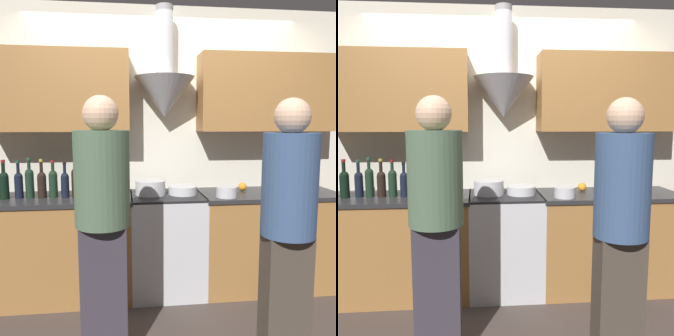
{
  "view_description": "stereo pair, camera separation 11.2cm",
  "coord_description": "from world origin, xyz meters",
  "views": [
    {
      "loc": [
        -0.36,
        -2.75,
        1.52
      ],
      "look_at": [
        0.0,
        0.25,
        1.14
      ],
      "focal_mm": 38.0,
      "sensor_mm": 36.0,
      "label": 1
    },
    {
      "loc": [
        -0.25,
        -2.76,
        1.52
      ],
      "look_at": [
        0.0,
        0.25,
        1.14
      ],
      "focal_mm": 38.0,
      "sensor_mm": 36.0,
      "label": 2
    }
  ],
  "objects": [
    {
      "name": "ground_plane",
      "position": [
        0.0,
        0.0,
        0.0
      ],
      "size": [
        12.0,
        12.0,
        0.0
      ],
      "primitive_type": "plane",
      "color": "#423833"
    },
    {
      "name": "wall_back",
      "position": [
        0.01,
        0.61,
        1.47
      ],
      "size": [
        8.4,
        0.54,
        2.6
      ],
      "color": "silver",
      "rests_on": "ground_plane"
    },
    {
      "name": "counter_left",
      "position": [
        -0.93,
        0.35,
        0.45
      ],
      "size": [
        1.25,
        0.62,
        0.89
      ],
      "color": "#9E6B38",
      "rests_on": "ground_plane"
    },
    {
      "name": "counter_right",
      "position": [
        0.95,
        0.35,
        0.45
      ],
      "size": [
        1.28,
        0.62,
        0.89
      ],
      "color": "#9E6B38",
      "rests_on": "ground_plane"
    },
    {
      "name": "stove_range",
      "position": [
        0.0,
        0.35,
        0.45
      ],
      "size": [
        0.64,
        0.6,
        0.89
      ],
      "color": "silver",
      "rests_on": "ground_plane"
    },
    {
      "name": "wine_bottle_1",
      "position": [
        -1.37,
        0.32,
        1.02
      ],
      "size": [
        0.08,
        0.08,
        0.33
      ],
      "color": "black",
      "rests_on": "counter_left"
    },
    {
      "name": "wine_bottle_2",
      "position": [
        -1.26,
        0.34,
        1.02
      ],
      "size": [
        0.07,
        0.07,
        0.32
      ],
      "color": "black",
      "rests_on": "counter_left"
    },
    {
      "name": "wine_bottle_3",
      "position": [
        -1.17,
        0.34,
        1.03
      ],
      "size": [
        0.07,
        0.07,
        0.34
      ],
      "color": "black",
      "rests_on": "counter_left"
    },
    {
      "name": "wine_bottle_4",
      "position": [
        -1.07,
        0.34,
        1.02
      ],
      "size": [
        0.07,
        0.07,
        0.33
      ],
      "color": "black",
      "rests_on": "counter_left"
    },
    {
      "name": "wine_bottle_5",
      "position": [
        -0.98,
        0.34,
        1.02
      ],
      "size": [
        0.07,
        0.07,
        0.32
      ],
      "color": "black",
      "rests_on": "counter_left"
    },
    {
      "name": "wine_bottle_6",
      "position": [
        -0.87,
        0.32,
        1.01
      ],
      "size": [
        0.07,
        0.07,
        0.3
      ],
      "color": "black",
      "rests_on": "counter_left"
    },
    {
      "name": "wine_bottle_7",
      "position": [
        -0.79,
        0.33,
        1.04
      ],
      "size": [
        0.07,
        0.07,
        0.35
      ],
      "color": "black",
      "rests_on": "counter_left"
    },
    {
      "name": "wine_bottle_8",
      "position": [
        -0.7,
        0.34,
        1.02
      ],
      "size": [
        0.07,
        0.07,
        0.32
      ],
      "color": "black",
      "rests_on": "counter_left"
    },
    {
      "name": "wine_bottle_9",
      "position": [
        -0.6,
        0.34,
        1.02
      ],
      "size": [
        0.07,
        0.07,
        0.33
      ],
      "color": "black",
      "rests_on": "counter_left"
    },
    {
      "name": "stock_pot",
      "position": [
        -0.14,
        0.36,
        0.96
      ],
      "size": [
        0.27,
        0.27,
        0.13
      ],
      "color": "silver",
      "rests_on": "stove_range"
    },
    {
      "name": "mixing_bowl",
      "position": [
        0.14,
        0.34,
        0.93
      ],
      "size": [
        0.25,
        0.25,
        0.07
      ],
      "color": "silver",
      "rests_on": "stove_range"
    },
    {
      "name": "orange_fruit",
      "position": [
        0.73,
        0.44,
        0.93
      ],
      "size": [
        0.08,
        0.08,
        0.08
      ],
      "color": "orange",
      "rests_on": "counter_right"
    },
    {
      "name": "saucepan",
      "position": [
        0.5,
        0.17,
        0.94
      ],
      "size": [
        0.18,
        0.18,
        0.09
      ],
      "color": "silver",
      "rests_on": "counter_right"
    },
    {
      "name": "person_foreground_left",
      "position": [
        -0.51,
        -0.56,
        0.94
      ],
      "size": [
        0.34,
        0.34,
        1.69
      ],
      "color": "#38333D",
      "rests_on": "ground_plane"
    },
    {
      "name": "person_foreground_right",
      "position": [
        0.57,
        -0.84,
        0.93
      ],
      "size": [
        0.31,
        0.31,
        1.66
      ],
      "color": "#473D33",
      "rests_on": "ground_plane"
    }
  ]
}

